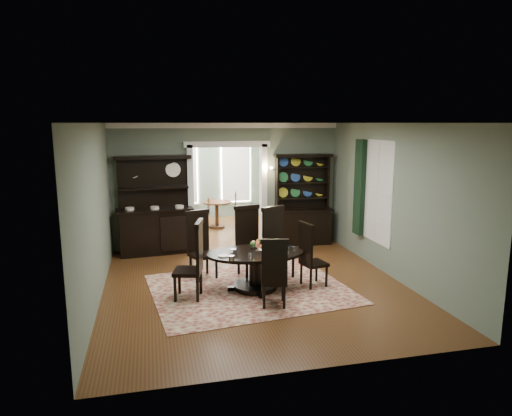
{
  "coord_description": "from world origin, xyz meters",
  "views": [
    {
      "loc": [
        -1.83,
        -7.88,
        3.0
      ],
      "look_at": [
        0.15,
        0.6,
        1.37
      ],
      "focal_mm": 32.0,
      "sensor_mm": 36.0,
      "label": 1
    }
  ],
  "objects": [
    {
      "name": "room",
      "position": [
        0.0,
        0.04,
        1.58
      ],
      "size": [
        5.51,
        6.01,
        3.01
      ],
      "color": "#583B17",
      "rests_on": "ground"
    },
    {
      "name": "parlor",
      "position": [
        0.0,
        5.53,
        1.52
      ],
      "size": [
        3.51,
        3.5,
        3.01
      ],
      "color": "#583B17",
      "rests_on": "ground"
    },
    {
      "name": "doorway_trim",
      "position": [
        0.0,
        3.0,
        1.62
      ],
      "size": [
        2.08,
        0.25,
        2.57
      ],
      "color": "silver",
      "rests_on": "floor"
    },
    {
      "name": "right_window",
      "position": [
        2.69,
        0.93,
        1.6
      ],
      "size": [
        0.15,
        1.47,
        2.12
      ],
      "color": "white",
      "rests_on": "wall_right"
    },
    {
      "name": "wall_sconce",
      "position": [
        0.95,
        2.85,
        1.89
      ],
      "size": [
        0.27,
        0.21,
        0.21
      ],
      "color": "#AD772E",
      "rests_on": "back_wall_right"
    },
    {
      "name": "rug",
      "position": [
        -0.13,
        -0.12,
        0.01
      ],
      "size": [
        3.77,
        3.21,
        0.01
      ],
      "primitive_type": "cube",
      "rotation": [
        0.0,
        0.0,
        0.12
      ],
      "color": "maroon",
      "rests_on": "floor"
    },
    {
      "name": "dining_table",
      "position": [
        -0.03,
        -0.13,
        0.49
      ],
      "size": [
        1.82,
        1.7,
        0.7
      ],
      "rotation": [
        0.0,
        0.0,
        -0.04
      ],
      "color": "black",
      "rests_on": "rug"
    },
    {
      "name": "centerpiece",
      "position": [
        0.03,
        -0.12,
        0.77
      ],
      "size": [
        1.45,
        0.93,
        0.24
      ],
      "color": "white",
      "rests_on": "dining_table"
    },
    {
      "name": "chair_far_left",
      "position": [
        -0.93,
        0.79,
        0.7
      ],
      "size": [
        0.63,
        0.62,
        1.33
      ],
      "rotation": [
        0.0,
        0.0,
        3.53
      ],
      "color": "black",
      "rests_on": "rug"
    },
    {
      "name": "chair_far_mid",
      "position": [
        0.03,
        0.71,
        0.74
      ],
      "size": [
        0.62,
        0.6,
        1.4
      ],
      "rotation": [
        0.0,
        0.0,
        3.37
      ],
      "color": "black",
      "rests_on": "rug"
    },
    {
      "name": "chair_far_right",
      "position": [
        0.53,
        0.52,
        0.73
      ],
      "size": [
        0.66,
        0.65,
        1.39
      ],
      "rotation": [
        0.0,
        0.0,
        3.54
      ],
      "color": "black",
      "rests_on": "rug"
    },
    {
      "name": "chair_end_left",
      "position": [
        -1.15,
        -0.33,
        0.72
      ],
      "size": [
        0.59,
        0.61,
        1.37
      ],
      "rotation": [
        0.0,
        0.0,
        1.31
      ],
      "color": "black",
      "rests_on": "rug"
    },
    {
      "name": "chair_end_right",
      "position": [
        0.97,
        -0.23,
        0.64
      ],
      "size": [
        0.51,
        0.53,
        1.22
      ],
      "rotation": [
        0.0,
        0.0,
        -1.36
      ],
      "color": "black",
      "rests_on": "rug"
    },
    {
      "name": "chair_near",
      "position": [
        0.07,
        -1.04,
        0.62
      ],
      "size": [
        0.52,
        0.5,
        1.19
      ],
      "rotation": [
        0.0,
        0.0,
        -0.22
      ],
      "color": "black",
      "rests_on": "rug"
    },
    {
      "name": "sideboard",
      "position": [
        -1.76,
        2.73,
        0.79
      ],
      "size": [
        1.77,
        0.76,
        2.27
      ],
      "rotation": [
        0.0,
        0.0,
        0.09
      ],
      "color": "black",
      "rests_on": "floor"
    },
    {
      "name": "welsh_dresser",
      "position": [
        1.86,
        2.76,
        0.81
      ],
      "size": [
        1.47,
        0.6,
        2.25
      ],
      "rotation": [
        0.0,
        0.0,
        -0.05
      ],
      "color": "black",
      "rests_on": "floor"
    },
    {
      "name": "parlor_table",
      "position": [
        0.01,
        4.99,
        0.5
      ],
      "size": [
        0.83,
        0.83,
        0.77
      ],
      "color": "#4E2916",
      "rests_on": "parlor_floor"
    },
    {
      "name": "parlor_chair_left",
      "position": [
        -0.34,
        4.94,
        0.5
      ],
      "size": [
        0.39,
        0.39,
        0.93
      ],
      "rotation": [
        0.0,
        0.0,
        1.56
      ],
      "color": "#4E2916",
      "rests_on": "parlor_floor"
    },
    {
      "name": "parlor_chair_right",
      "position": [
        0.67,
        4.82,
        0.57
      ],
      "size": [
        0.48,
        0.46,
        1.06
      ],
      "rotation": [
        0.0,
        0.0,
        -1.77
      ],
      "color": "#4E2916",
      "rests_on": "parlor_floor"
    }
  ]
}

